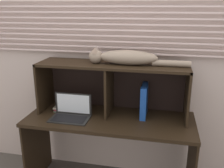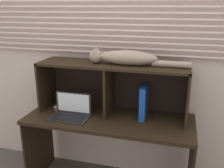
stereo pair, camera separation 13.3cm
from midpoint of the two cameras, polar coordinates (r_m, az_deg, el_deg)
name	(u,v)px [view 2 (the right image)]	position (r m, az deg, el deg)	size (l,w,h in m)	color
back_panel_with_blinds	(118,54)	(2.42, 3.00, 6.84)	(4.40, 0.08, 2.50)	beige
desk	(109,132)	(2.34, 0.96, -10.76)	(1.50, 0.58, 0.73)	black
hutch_shelf_unit	(113,79)	(2.29, 1.82, 1.23)	(1.34, 0.35, 0.47)	black
cat	(126,58)	(2.18, 4.87, 5.95)	(0.87, 0.15, 0.15)	gray
laptop	(71,112)	(2.30, -7.69, -6.31)	(0.34, 0.21, 0.21)	black
binder_upright	(144,101)	(2.26, 8.90, -3.94)	(0.05, 0.23, 0.30)	#18439D
book_stack	(68,106)	(2.49, -8.45, -4.98)	(0.20, 0.21, 0.05)	#4B6350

